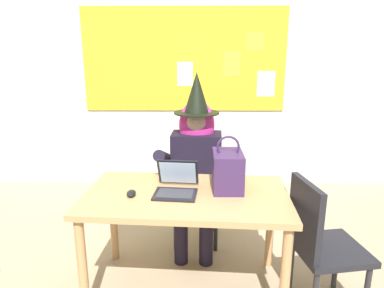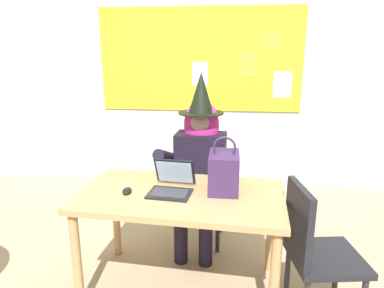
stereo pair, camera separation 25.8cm
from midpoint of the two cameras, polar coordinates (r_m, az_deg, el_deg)
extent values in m
cube|color=beige|center=(4.30, 3.10, 12.49)|extent=(5.71, 0.10, 2.93)
cube|color=yellow|center=(4.23, 3.06, 13.59)|extent=(2.40, 0.02, 1.20)
cube|color=gold|center=(4.23, 10.72, 12.74)|extent=(0.23, 0.01, 0.30)
cube|color=gold|center=(4.25, 14.72, 16.01)|extent=(0.20, 0.01, 0.22)
cube|color=white|center=(4.23, 3.24, 11.38)|extent=(0.20, 0.01, 0.28)
cube|color=white|center=(4.29, 16.31, 9.32)|extent=(0.21, 0.01, 0.30)
cube|color=tan|center=(2.36, 1.40, -8.54)|extent=(1.41, 0.86, 0.04)
cylinder|color=tan|center=(2.43, -15.35, -18.16)|extent=(0.06, 0.06, 0.69)
cylinder|color=tan|center=(2.25, 16.81, -21.25)|extent=(0.06, 0.06, 0.69)
cylinder|color=tan|center=(2.95, -9.84, -11.59)|extent=(0.06, 0.06, 0.69)
cylinder|color=tan|center=(2.80, 15.44, -13.43)|extent=(0.06, 0.06, 0.69)
cube|color=black|center=(3.07, 3.79, -8.24)|extent=(0.43, 0.43, 0.04)
cube|color=black|center=(3.16, 4.14, -2.80)|extent=(0.38, 0.05, 0.45)
cylinder|color=#262628|center=(3.01, 6.76, -13.72)|extent=(0.04, 0.04, 0.42)
cylinder|color=#262628|center=(3.04, 0.15, -13.36)|extent=(0.04, 0.04, 0.42)
cylinder|color=#262628|center=(3.31, 6.94, -10.90)|extent=(0.04, 0.04, 0.42)
cylinder|color=#262628|center=(3.34, 1.00, -10.61)|extent=(0.04, 0.04, 0.42)
cylinder|color=black|center=(2.84, 4.95, -15.13)|extent=(0.11, 0.11, 0.46)
cylinder|color=black|center=(2.86, 0.82, -14.84)|extent=(0.11, 0.11, 0.46)
cylinder|color=black|center=(2.87, 5.38, -8.92)|extent=(0.17, 0.43, 0.15)
cylinder|color=black|center=(2.89, 1.37, -8.68)|extent=(0.17, 0.43, 0.15)
cube|color=black|center=(2.99, 3.90, -3.15)|extent=(0.43, 0.28, 0.52)
cylinder|color=black|center=(2.72, 8.67, -2.61)|extent=(0.12, 0.47, 0.24)
cylinder|color=black|center=(2.77, -1.71, -2.10)|extent=(0.12, 0.47, 0.24)
sphere|color=#D1A889|center=(2.90, 4.03, 3.63)|extent=(0.20, 0.20, 0.20)
ellipsoid|color=#D82D8C|center=(2.93, 4.07, 2.97)|extent=(0.31, 0.24, 0.44)
cylinder|color=black|center=(2.88, 4.05, 5.09)|extent=(0.38, 0.38, 0.01)
cone|color=black|center=(2.86, 4.12, 8.39)|extent=(0.21, 0.21, 0.33)
cube|color=black|center=(2.32, -0.54, -8.19)|extent=(0.30, 0.24, 0.01)
cube|color=#333338|center=(2.32, -0.54, -8.01)|extent=(0.25, 0.18, 0.00)
cube|color=black|center=(2.42, 0.23, -4.55)|extent=(0.29, 0.12, 0.20)
cube|color=#99B7E0|center=(2.42, 0.19, -4.72)|extent=(0.25, 0.10, 0.17)
ellipsoid|color=black|center=(2.36, -7.56, -7.68)|extent=(0.07, 0.11, 0.03)
cube|color=#38234C|center=(2.38, 8.37, -4.61)|extent=(0.20, 0.30, 0.26)
torus|color=#38234C|center=(2.33, 8.52, -0.67)|extent=(0.16, 0.02, 0.16)
cube|color=black|center=(2.44, 24.05, -16.70)|extent=(0.48, 0.48, 0.04)
cube|color=black|center=(2.25, 20.30, -11.99)|extent=(0.10, 0.38, 0.45)
cylinder|color=#262628|center=(2.75, 25.24, -18.43)|extent=(0.04, 0.04, 0.41)
cylinder|color=#262628|center=(2.62, 18.25, -19.48)|extent=(0.04, 0.04, 0.41)
camera|label=1|loc=(0.13, -87.14, 0.77)|focal=32.56mm
camera|label=2|loc=(0.13, 92.86, -0.77)|focal=32.56mm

